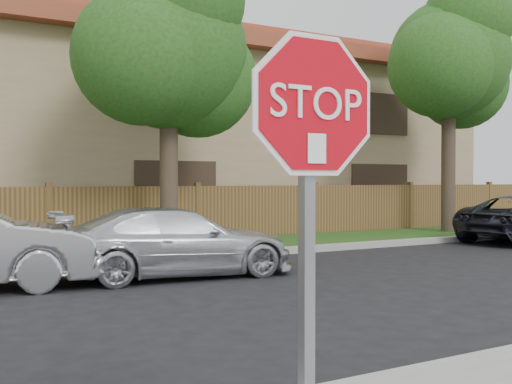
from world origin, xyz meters
TOP-DOWN VIEW (x-y plane):
  - far_curb at (0.00, 8.15)m, footprint 70.00×0.30m
  - grass_strip at (0.00, 9.80)m, footprint 70.00×3.00m
  - fence at (0.00, 11.40)m, footprint 70.00×0.12m
  - apartment_building at (0.00, 17.00)m, footprint 35.20×9.20m
  - tree_mid at (2.52, 9.57)m, footprint 4.80×3.90m
  - tree_right at (12.02, 9.57)m, footprint 4.80×3.90m
  - stop_sign at (-1.02, -1.48)m, footprint 1.01×0.13m
  - sedan_right at (1.31, 6.23)m, footprint 4.52×2.16m

SIDE VIEW (x-z plane):
  - grass_strip at x=0.00m, z-range 0.00..0.12m
  - far_curb at x=0.00m, z-range 0.00..0.15m
  - sedan_right at x=1.31m, z-range 0.00..1.27m
  - fence at x=0.00m, z-range 0.00..1.60m
  - stop_sign at x=-1.02m, z-range 0.55..3.11m
  - apartment_building at x=0.00m, z-range -0.07..7.13m
  - tree_mid at x=2.52m, z-range 1.20..8.55m
  - tree_right at x=12.02m, z-range 1.47..9.67m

